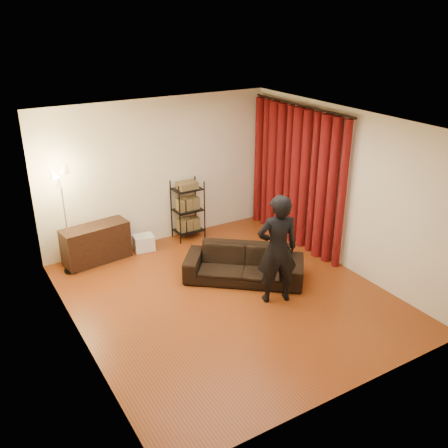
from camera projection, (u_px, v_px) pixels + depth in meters
floor at (228, 297)px, 7.75m from camera, size 5.00×5.00×0.00m
ceiling at (229, 124)px, 6.68m from camera, size 5.00×5.00×0.00m
wall_back at (158, 172)px, 9.18m from camera, size 5.00×0.00×5.00m
wall_front at (352, 295)px, 5.24m from camera, size 5.00×0.00×5.00m
wall_left at (73, 252)px, 6.15m from camera, size 0.00×5.00×5.00m
wall_right at (344, 190)px, 8.27m from camera, size 0.00×5.00×5.00m
curtain_rod at (301, 105)px, 8.62m from camera, size 0.04×2.65×0.04m
curtain at (296, 177)px, 9.13m from camera, size 0.22×2.65×2.55m
sofa at (244, 264)px, 8.14m from camera, size 1.96×1.79×0.56m
person at (277, 249)px, 7.34m from camera, size 0.73×0.59×1.71m
media_cabinet at (96, 243)px, 8.73m from camera, size 1.20×0.58×0.67m
storage_boxes at (144, 243)px, 9.19m from camera, size 0.40×0.33×0.30m
wire_shelf at (188, 210)px, 9.53m from camera, size 0.63×0.54×1.16m
floor_lamp at (66, 222)px, 8.15m from camera, size 0.38×0.38×1.82m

